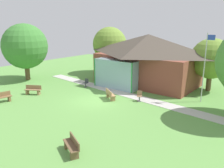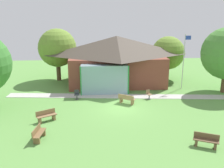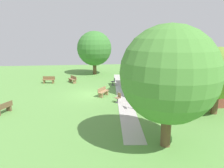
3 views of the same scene
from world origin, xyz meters
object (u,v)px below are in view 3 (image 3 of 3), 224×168
Objects in this scene: pavilion at (168,67)px; tree_behind_pavilion_left at (164,51)px; bench_rear_near_path at (103,92)px; patio_chair_lawn_spare at (118,98)px; patio_chair_west at (113,82)px; bench_front_right at (4,108)px; tree_west_hedge at (94,48)px; flagpole at (171,76)px; tree_east_hedge at (169,75)px; tree_behind_pavilion_right at (218,73)px; bench_mid_left at (73,79)px; bench_front_left at (49,80)px.

tree_behind_pavilion_left is (-6.54, 1.94, 1.04)m from pavilion.
bench_rear_near_path is 1.74× the size of patio_chair_lawn_spare.
patio_chair_lawn_spare is at bearing 174.17° from patio_chair_west.
tree_west_hedge is (-15.88, 7.62, 3.43)m from bench_front_right.
bench_front_right is (-2.55, -12.07, -2.71)m from flagpole.
bench_front_right is 12.60m from patio_chair_west.
tree_east_hedge is (22.13, 2.83, 0.08)m from tree_west_hedge.
tree_behind_pavilion_left is at bearing 177.48° from tree_behind_pavilion_right.
bench_front_right is at bearing -25.65° from tree_west_hedge.
bench_front_right is (4.19, -14.49, -2.33)m from pavilion.
flagpole is 13.99m from tree_behind_pavilion_left.
bench_front_right is at bearing 68.19° from patio_chair_lawn_spare.
tree_east_hedge is (4.27, -5.42, 0.80)m from tree_behind_pavilion_right.
pavilion is at bearing 30.44° from tree_west_hedge.
bench_mid_left is 0.26× the size of tree_behind_pavilion_left.
pavilion is 12.98× the size of patio_chair_west.
bench_front_left is (-12.90, -10.34, -2.71)m from flagpole.
tree_behind_pavilion_left reaches higher than patio_chair_lawn_spare.
patio_chair_west is 1.00× the size of patio_chair_lawn_spare.
tree_behind_pavilion_right is at bearing 12.60° from pavilion.
bench_mid_left is (-12.87, -7.43, -2.71)m from flagpole.
bench_front_right is at bearing -73.88° from pavilion.
tree_east_hedge is (3.70, -1.62, 0.80)m from flagpole.
patio_chair_lawn_spare is (2.57, -5.45, -2.32)m from pavilion.
pavilion is 7.01m from bench_rear_near_path.
tree_east_hedge reaches higher than bench_mid_left.
tree_behind_pavilion_left is 10.20m from tree_west_hedge.
bench_front_right is 17.94m from tree_west_hedge.
patio_chair_west is at bearing -176.17° from tree_east_hedge.
flagpole reaches higher than bench_mid_left.
tree_behind_pavilion_right is 0.79× the size of tree_west_hedge.
patio_chair_lawn_spare reaches higher than bench_front_right.
tree_east_hedge reaches higher than flagpole.
bench_front_left is 0.31× the size of tree_behind_pavilion_right.
flagpole is 3.71× the size of bench_mid_left.
bench_front_right is at bearing -30.30° from bench_rear_near_path.
tree_behind_pavilion_right is (12.30, 11.24, 2.71)m from bench_mid_left.
tree_behind_pavilion_right is (-0.57, 3.81, 0.01)m from flagpole.
bench_mid_left is at bearing -121.87° from pavilion.
tree_behind_pavilion_right is at bearing 24.79° from tree_west_hedge.
bench_front_right is 1.79× the size of patio_chair_west.
bench_front_left and bench_rear_near_path have the same top height.
patio_chair_west reaches higher than bench_front_left.
tree_east_hedge reaches higher than tree_west_hedge.
bench_front_right is at bearing 89.31° from bench_front_left.
flagpole is 6.56× the size of patio_chair_west.
patio_chair_west is at bearing 13.74° from tree_west_hedge.
tree_west_hedge reaches higher than patio_chair_lawn_spare.
patio_chair_west is 6.69m from patio_chair_lawn_spare.
tree_behind_pavilion_right is at bearing -71.31° from bench_front_right.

